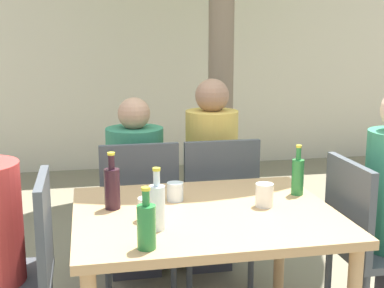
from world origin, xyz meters
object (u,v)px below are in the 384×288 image
(person_seated_3, at_px, (208,186))
(green_bottle_3, at_px, (298,176))
(patio_chair_1, at_px, (368,238))
(drinking_glass_2, at_px, (175,192))
(patio_chair_2, at_px, (138,206))
(wine_bottle_1, at_px, (112,187))
(patio_chair_0, at_px, (20,267))
(green_bottle_0, at_px, (146,225))
(dining_table_front, at_px, (205,228))
(person_seated_2, at_px, (135,197))
(drinking_glass_1, at_px, (264,195))
(patio_chair_3, at_px, (217,201))
(water_bottle_2, at_px, (157,206))
(drinking_glass_0, at_px, (147,209))

(person_seated_3, xyz_separation_m, green_bottle_3, (0.27, -0.80, 0.27))
(patio_chair_1, relative_size, drinking_glass_2, 10.32)
(patio_chair_2, distance_m, drinking_glass_2, 0.61)
(wine_bottle_1, relative_size, drinking_glass_2, 2.96)
(person_seated_3, bearing_deg, wine_bottle_1, 52.26)
(patio_chair_0, relative_size, drinking_glass_2, 10.32)
(green_bottle_0, bearing_deg, person_seated_3, 67.69)
(patio_chair_2, relative_size, green_bottle_3, 3.66)
(dining_table_front, xyz_separation_m, patio_chair_2, (-0.24, 0.72, -0.11))
(patio_chair_1, distance_m, person_seated_2, 1.43)
(patio_chair_0, height_order, green_bottle_0, green_bottle_0)
(patio_chair_0, relative_size, drinking_glass_1, 8.48)
(patio_chair_3, xyz_separation_m, green_bottle_3, (0.27, -0.56, 0.30))
(patio_chair_3, bearing_deg, patio_chair_1, 129.36)
(person_seated_3, bearing_deg, drinking_glass_2, 66.07)
(patio_chair_3, bearing_deg, water_bottle_2, 61.98)
(person_seated_2, relative_size, drinking_glass_2, 12.86)
(dining_table_front, xyz_separation_m, wine_bottle_1, (-0.41, 0.12, 0.19))
(patio_chair_0, xyz_separation_m, person_seated_2, (0.59, 0.96, -0.02))
(person_seated_2, distance_m, green_bottle_0, 1.38)
(patio_chair_1, xyz_separation_m, patio_chair_2, (-1.06, 0.72, 0.00))
(drinking_glass_0, bearing_deg, green_bottle_0, -97.24)
(water_bottle_2, height_order, drinking_glass_1, water_bottle_2)
(patio_chair_2, distance_m, green_bottle_3, 0.98)
(patio_chair_2, height_order, green_bottle_3, green_bottle_3)
(person_seated_3, distance_m, drinking_glass_2, 0.88)
(drinking_glass_2, bearing_deg, green_bottle_0, -109.98)
(person_seated_2, bearing_deg, wine_bottle_1, 78.34)
(drinking_glass_1, xyz_separation_m, drinking_glass_2, (-0.39, 0.17, -0.01))
(patio_chair_0, bearing_deg, water_bottle_2, 72.12)
(person_seated_3, xyz_separation_m, drinking_glass_2, (-0.34, -0.78, 0.22))
(person_seated_2, relative_size, water_bottle_2, 4.41)
(patio_chair_1, height_order, wine_bottle_1, wine_bottle_1)
(person_seated_3, distance_m, wine_bottle_1, 1.09)
(drinking_glass_2, bearing_deg, person_seated_2, 99.34)
(dining_table_front, distance_m, wine_bottle_1, 0.47)
(dining_table_front, height_order, person_seated_3, person_seated_3)
(drinking_glass_2, bearing_deg, patio_chair_2, 103.37)
(patio_chair_1, relative_size, green_bottle_3, 3.66)
(dining_table_front, height_order, wine_bottle_1, wine_bottle_1)
(dining_table_front, bearing_deg, patio_chair_2, 108.28)
(patio_chair_0, height_order, drinking_glass_2, patio_chair_0)
(wine_bottle_1, height_order, water_bottle_2, wine_bottle_1)
(patio_chair_3, distance_m, drinking_glass_1, 0.75)
(patio_chair_1, height_order, person_seated_2, person_seated_2)
(patio_chair_0, xyz_separation_m, green_bottle_0, (0.51, -0.38, 0.29))
(dining_table_front, xyz_separation_m, patio_chair_1, (0.83, 0.00, -0.11))
(patio_chair_1, distance_m, person_seated_3, 1.12)
(patio_chair_1, bearing_deg, water_bottle_2, 99.94)
(person_seated_3, relative_size, water_bottle_2, 4.80)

